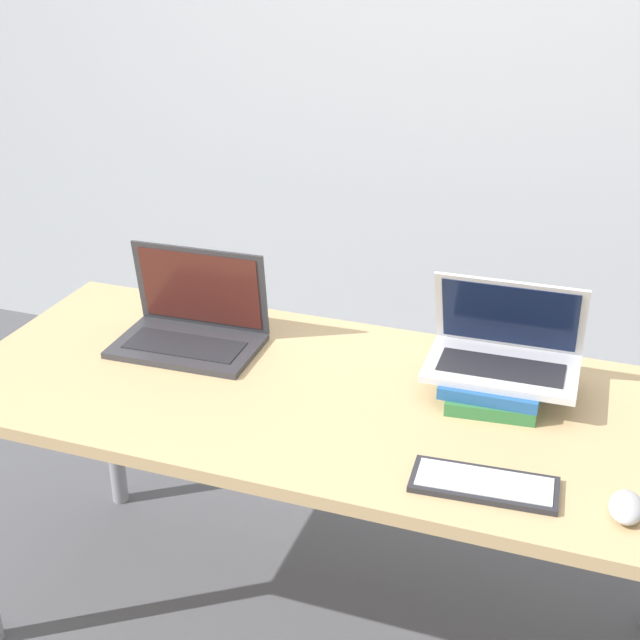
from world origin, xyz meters
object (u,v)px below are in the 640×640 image
Objects in this scene: laptop_on_books at (504,350)px; wireless_keyboard at (484,484)px; laptop_left at (191,326)px; mouse at (626,507)px; book_stack at (494,384)px.

laptop_on_books reaches higher than wireless_keyboard.
laptop_left is 1.12m from mouse.
laptop_left reaches higher than book_stack.
wireless_keyboard is at bearing -82.89° from book_stack.
laptop_left is 1.47× the size of book_stack.
book_stack is at bearing 130.82° from mouse.
book_stack reaches higher than wireless_keyboard.
book_stack is 0.86× the size of wireless_keyboard.
mouse is (1.06, -0.35, -0.03)m from laptop_left.
mouse is (0.30, -0.35, -0.01)m from book_stack.
laptop_left is at bearing 161.63° from mouse.
book_stack is at bearing -109.40° from laptop_on_books.
wireless_keyboard is 0.26m from mouse.
laptop_left is 3.66× the size of mouse.
laptop_on_books reaches higher than book_stack.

